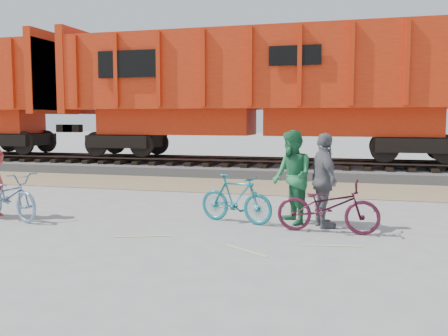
{
  "coord_description": "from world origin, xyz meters",
  "views": [
    {
      "loc": [
        2.37,
        -8.1,
        1.9
      ],
      "look_at": [
        -0.26,
        1.5,
        0.92
      ],
      "focal_mm": 40.0,
      "sensor_mm": 36.0,
      "label": 1
    }
  ],
  "objects": [
    {
      "name": "hopper_car_center",
      "position": [
        -1.03,
        9.0,
        3.01
      ],
      "size": [
        14.0,
        3.13,
        4.65
      ],
      "color": "black",
      "rests_on": "track"
    },
    {
      "name": "person_woman",
      "position": [
        1.77,
        0.7,
        0.83
      ],
      "size": [
        0.77,
        1.05,
        1.66
      ],
      "primitive_type": "imported",
      "rotation": [
        0.0,
        0.0,
        2.0
      ],
      "color": "slate",
      "rests_on": "ground"
    },
    {
      "name": "gravel_strip",
      "position": [
        0.0,
        5.5,
        0.01
      ],
      "size": [
        120.0,
        3.0,
        0.02
      ],
      "primitive_type": "cube",
      "color": "tan",
      "rests_on": "ground"
    },
    {
      "name": "person_man",
      "position": [
        1.19,
        0.88,
        0.85
      ],
      "size": [
        0.98,
        1.04,
        1.71
      ],
      "primitive_type": "imported",
      "rotation": [
        0.0,
        0.0,
        -1.03
      ],
      "color": "#2A7E4B",
      "rests_on": "ground"
    },
    {
      "name": "bicycle_maroon",
      "position": [
        1.87,
        0.3,
        0.45
      ],
      "size": [
        1.72,
        0.65,
        0.89
      ],
      "primitive_type": "imported",
      "rotation": [
        0.0,
        0.0,
        1.54
      ],
      "color": "#4B1428",
      "rests_on": "ground"
    },
    {
      "name": "bicycle_teal",
      "position": [
        0.19,
        0.68,
        0.44
      ],
      "size": [
        1.54,
        0.8,
        0.89
      ],
      "primitive_type": "imported",
      "rotation": [
        0.0,
        0.0,
        1.3
      ],
      "color": "#167684",
      "rests_on": "ground"
    },
    {
      "name": "ballast_bed",
      "position": [
        0.0,
        9.0,
        0.15
      ],
      "size": [
        120.0,
        4.0,
        0.3
      ],
      "primitive_type": "cube",
      "color": "slate",
      "rests_on": "ground"
    },
    {
      "name": "ground",
      "position": [
        0.0,
        0.0,
        0.0
      ],
      "size": [
        120.0,
        120.0,
        0.0
      ],
      "primitive_type": "plane",
      "color": "#9E9E99",
      "rests_on": "ground"
    },
    {
      "name": "bicycle_blue",
      "position": [
        -4.03,
        -0.15,
        0.45
      ],
      "size": [
        1.83,
        1.18,
        0.91
      ],
      "primitive_type": "imported",
      "rotation": [
        0.0,
        0.0,
        1.2
      ],
      "color": "#6F93B5",
      "rests_on": "ground"
    },
    {
      "name": "track",
      "position": [
        0.0,
        9.0,
        0.47
      ],
      "size": [
        120.0,
        2.6,
        0.24
      ],
      "color": "black",
      "rests_on": "ballast_bed"
    }
  ]
}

